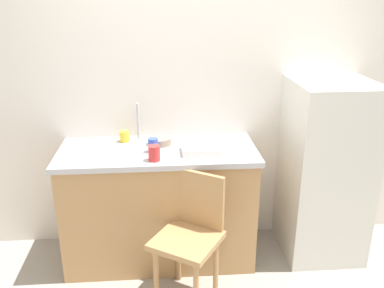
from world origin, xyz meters
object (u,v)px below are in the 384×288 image
Objects in this scene: refrigerator at (325,171)px; terracotta_bowl at (160,141)px; dish_tray at (201,149)px; cup_yellow at (124,136)px; cup_blue at (153,145)px; cup_red at (154,153)px; chair at (191,232)px.

terracotta_bowl is at bearing 175.44° from refrigerator.
dish_tray is at bearing -33.41° from terracotta_bowl.
dish_tray is 0.63m from cup_yellow.
refrigerator is at bearing 2.33° from cup_blue.
cup_red is (-0.34, -0.12, 0.03)m from dish_tray.
dish_tray is 0.36m from terracotta_bowl.
chair is at bearing -105.47° from dish_tray.
terracotta_bowl is 0.17m from cup_blue.
terracotta_bowl is at bearing -16.53° from cup_yellow.
chair is (-1.09, -0.47, -0.20)m from refrigerator.
refrigerator is 8.02× the size of terracotta_bowl.
terracotta_bowl reaches higher than chair.
chair is 0.68m from cup_blue.
cup_blue is (-0.24, 0.42, 0.48)m from chair.
cup_yellow is (-0.27, 0.08, 0.02)m from terracotta_bowl.
refrigerator reaches higher than dish_tray.
refrigerator is 1.02m from dish_tray.
chair is 0.75m from terracotta_bowl.
cup_red reaches higher than cup_blue.
refrigerator reaches higher than cup_red.
cup_blue reaches higher than terracotta_bowl.
cup_yellow is (-0.23, 0.40, -0.01)m from cup_red.
dish_tray is 2.72× the size of cup_blue.
dish_tray is 1.60× the size of terracotta_bowl.
cup_blue reaches higher than cup_yellow.
cup_blue reaches higher than dish_tray.
terracotta_bowl is (-0.30, 0.20, 0.00)m from dish_tray.
cup_yellow is at bearing 120.20° from cup_red.
terracotta_bowl is 1.70× the size of cup_blue.
cup_yellow is at bearing 154.05° from dish_tray.
cup_blue is at bearing -107.15° from terracotta_bowl.
refrigerator is 13.65× the size of cup_blue.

